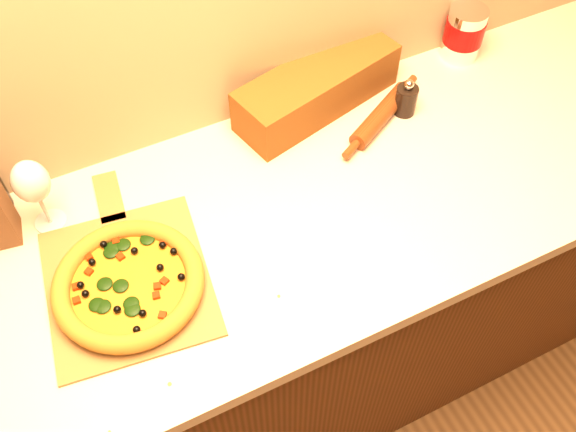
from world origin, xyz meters
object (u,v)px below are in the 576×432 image
object	(u,v)px
pizza_peel	(127,277)
pepper_grinder	(406,99)
coffee_canister	(464,32)
wine_glass	(32,183)
pizza	(129,284)
rolling_pin	(381,115)

from	to	relation	value
pizza_peel	pepper_grinder	bearing A→B (deg)	18.95
coffee_canister	pizza_peel	bearing A→B (deg)	-164.54
wine_glass	pizza_peel	bearing A→B (deg)	-63.05
pizza	wine_glass	world-z (taller)	wine_glass
pizza_peel	coffee_canister	xyz separation A→B (m)	(1.02, 0.28, 0.07)
rolling_pin	wine_glass	bearing A→B (deg)	176.27
rolling_pin	pizza	bearing A→B (deg)	-164.80
pepper_grinder	wine_glass	xyz separation A→B (m)	(-0.88, 0.05, 0.09)
coffee_canister	wine_glass	size ratio (longest dim) A/B	0.74
rolling_pin	coffee_canister	size ratio (longest dim) A/B	2.12
pizza_peel	rolling_pin	size ratio (longest dim) A/B	1.69
pizza	coffee_canister	world-z (taller)	coffee_canister
pizza_peel	coffee_canister	bearing A→B (deg)	22.63
wine_glass	coffee_canister	bearing A→B (deg)	3.74
coffee_canister	pepper_grinder	bearing A→B (deg)	-154.09
wine_glass	pepper_grinder	bearing A→B (deg)	-3.14
pizza_peel	pepper_grinder	world-z (taller)	pepper_grinder
pizza_peel	pizza	xyz separation A→B (m)	(-0.00, -0.03, 0.02)
pizza_peel	wine_glass	distance (m)	0.27
pizza	wine_glass	xyz separation A→B (m)	(-0.10, 0.24, 0.11)
pepper_grinder	wine_glass	size ratio (longest dim) A/B	0.54
pizza_peel	coffee_canister	distance (m)	1.06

